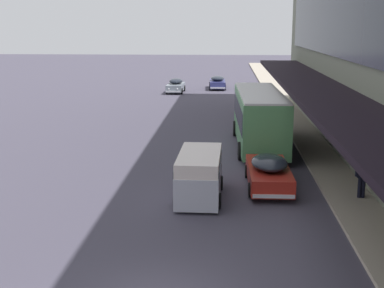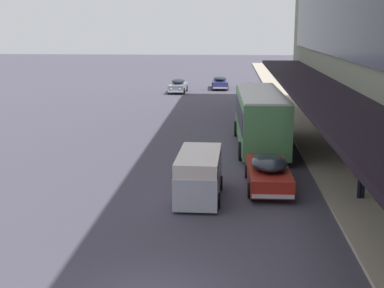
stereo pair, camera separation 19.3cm
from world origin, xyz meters
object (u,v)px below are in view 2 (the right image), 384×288
sedan_second_near (268,172)px  pedestrian_at_kerb (362,174)px  transit_bus_kerbside_front (260,116)px  sedan_lead_near (220,82)px  sedan_trailing_near (178,86)px  vw_van (199,172)px

sedan_second_near → pedestrian_at_kerb: 4.08m
transit_bus_kerbside_front → sedan_second_near: (-0.03, -8.16, -1.18)m
transit_bus_kerbside_front → sedan_lead_near: (-2.97, 30.01, -1.19)m
sedan_trailing_near → pedestrian_at_kerb: bearing=-72.8°
sedan_trailing_near → pedestrian_at_kerb: size_ratio=2.44×
sedan_second_near → sedan_lead_near: sedan_second_near is taller
sedan_second_near → vw_van: size_ratio=1.10×
sedan_second_near → sedan_trailing_near: sedan_trailing_near is taller
pedestrian_at_kerb → vw_van: bearing=179.4°
vw_van → transit_bus_kerbside_front: bearing=72.5°
sedan_lead_near → sedan_trailing_near: sedan_trailing_near is taller
transit_bus_kerbside_front → pedestrian_at_kerb: 10.47m
transit_bus_kerbside_front → sedan_lead_near: transit_bus_kerbside_front is taller
vw_van → pedestrian_at_kerb: 6.75m
transit_bus_kerbside_front → pedestrian_at_kerb: (3.70, -9.77, -0.75)m
sedan_lead_near → vw_van: (-0.08, -39.71, 0.35)m
sedan_lead_near → vw_van: bearing=-90.1°
vw_van → sedan_lead_near: bearing=89.9°
sedan_trailing_near → pedestrian_at_kerb: pedestrian_at_kerb is taller
sedan_second_near → sedan_trailing_near: bearing=102.1°
pedestrian_at_kerb → transit_bus_kerbside_front: bearing=110.7°
sedan_second_near → pedestrian_at_kerb: pedestrian_at_kerb is taller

